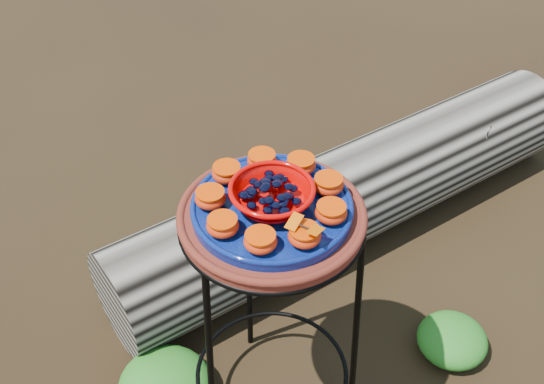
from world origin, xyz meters
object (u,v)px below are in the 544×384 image
object	(u,v)px
plant_stand	(272,325)
red_bowl	(272,196)
cobalt_plate	(272,209)
driftwood_log	(352,193)
terracotta_saucer	(272,218)

from	to	relation	value
plant_stand	red_bowl	xyz separation A→B (m)	(0.00, 0.00, 0.43)
cobalt_plate	driftwood_log	distance (m)	0.95
plant_stand	cobalt_plate	size ratio (longest dim) A/B	2.06
cobalt_plate	driftwood_log	bearing A→B (deg)	51.42
driftwood_log	cobalt_plate	bearing A→B (deg)	-128.58
plant_stand	driftwood_log	distance (m)	0.78
driftwood_log	terracotta_saucer	bearing A→B (deg)	-128.58
terracotta_saucer	red_bowl	distance (m)	0.06
cobalt_plate	driftwood_log	xyz separation A→B (m)	(0.47, 0.59, -0.58)
plant_stand	cobalt_plate	xyz separation A→B (m)	(0.00, 0.00, 0.39)
plant_stand	red_bowl	bearing A→B (deg)	0.00
cobalt_plate	driftwood_log	size ratio (longest dim) A/B	0.19
terracotta_saucer	plant_stand	bearing A→B (deg)	0.00
terracotta_saucer	driftwood_log	world-z (taller)	terracotta_saucer
terracotta_saucer	red_bowl	size ratio (longest dim) A/B	2.33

